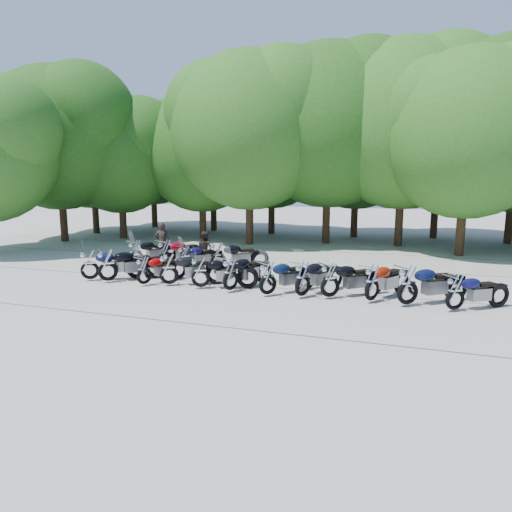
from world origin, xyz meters
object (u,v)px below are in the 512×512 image
(rider_0, at_px, (162,243))
(motorcycle_3, at_px, (169,268))
(motorcycle_2, at_px, (144,269))
(motorcycle_15, at_px, (218,255))
(motorcycle_11, at_px, (455,291))
(rider_1, at_px, (205,250))
(motorcycle_13, at_px, (166,253))
(motorcycle_4, at_px, (201,271))
(motorcycle_14, at_px, (185,257))
(motorcycle_5, at_px, (230,272))
(motorcycle_8, at_px, (330,279))
(motorcycle_9, at_px, (372,281))
(motorcycle_12, at_px, (136,252))
(motorcycle_6, at_px, (268,277))
(motorcycle_1, at_px, (108,264))
(motorcycle_0, at_px, (90,263))
(motorcycle_10, at_px, (408,284))
(motorcycle_7, at_px, (303,277))

(rider_0, bearing_deg, motorcycle_3, 101.27)
(motorcycle_2, distance_m, motorcycle_15, 3.39)
(motorcycle_11, xyz_separation_m, rider_1, (-9.52, 3.71, 0.18))
(motorcycle_2, distance_m, motorcycle_11, 10.24)
(motorcycle_13, relative_size, motorcycle_15, 1.01)
(motorcycle_4, xyz_separation_m, motorcycle_14, (-1.89, 2.55, -0.03))
(motorcycle_5, distance_m, motorcycle_8, 3.34)
(rider_0, bearing_deg, motorcycle_11, 139.48)
(motorcycle_9, bearing_deg, motorcycle_15, 6.03)
(motorcycle_3, relative_size, motorcycle_11, 1.08)
(motorcycle_12, bearing_deg, rider_0, -84.07)
(motorcycle_5, bearing_deg, motorcycle_14, -17.72)
(motorcycle_5, distance_m, motorcycle_13, 4.84)
(motorcycle_6, distance_m, motorcycle_13, 6.08)
(motorcycle_6, height_order, motorcycle_11, motorcycle_6)
(motorcycle_1, bearing_deg, rider_0, -43.12)
(motorcycle_0, xyz_separation_m, motorcycle_1, (0.81, -0.02, 0.04))
(motorcycle_5, bearing_deg, motorcycle_8, -154.56)
(motorcycle_15, bearing_deg, motorcycle_8, -155.92)
(motorcycle_1, bearing_deg, motorcycle_5, -133.04)
(motorcycle_8, height_order, motorcycle_11, motorcycle_8)
(motorcycle_2, xyz_separation_m, motorcycle_5, (3.26, 0.12, 0.08))
(motorcycle_2, bearing_deg, motorcycle_5, -152.21)
(motorcycle_10, distance_m, motorcycle_12, 11.44)
(motorcycle_4, height_order, motorcycle_14, motorcycle_4)
(motorcycle_7, bearing_deg, motorcycle_4, 26.88)
(motorcycle_2, relative_size, motorcycle_14, 0.98)
(motorcycle_1, distance_m, motorcycle_8, 8.12)
(motorcycle_5, relative_size, motorcycle_7, 1.00)
(motorcycle_4, height_order, motorcycle_13, motorcycle_13)
(motorcycle_1, xyz_separation_m, motorcycle_6, (6.15, -0.05, -0.05))
(motorcycle_2, xyz_separation_m, rider_0, (-1.61, 4.16, 0.32))
(motorcycle_1, xyz_separation_m, rider_0, (-0.09, 4.15, 0.22))
(motorcycle_2, bearing_deg, motorcycle_13, -50.00)
(motorcycle_2, height_order, motorcycle_13, motorcycle_13)
(motorcycle_5, distance_m, motorcycle_6, 1.37)
(motorcycle_0, bearing_deg, rider_0, -41.87)
(motorcycle_7, relative_size, rider_0, 1.29)
(motorcycle_3, distance_m, rider_0, 4.66)
(motorcycle_1, xyz_separation_m, motorcycle_11, (11.76, -0.05, -0.09))
(motorcycle_2, height_order, motorcycle_3, motorcycle_3)
(motorcycle_0, height_order, motorcycle_2, motorcycle_0)
(motorcycle_3, distance_m, motorcycle_4, 1.25)
(motorcycle_10, distance_m, motorcycle_13, 10.05)
(motorcycle_1, relative_size, motorcycle_4, 1.09)
(rider_1, bearing_deg, motorcycle_10, 179.96)
(motorcycle_7, xyz_separation_m, motorcycle_12, (-7.90, 2.74, -0.01))
(motorcycle_5, distance_m, motorcycle_14, 4.01)
(motorcycle_14, height_order, rider_0, rider_0)
(motorcycle_11, height_order, motorcycle_14, motorcycle_11)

